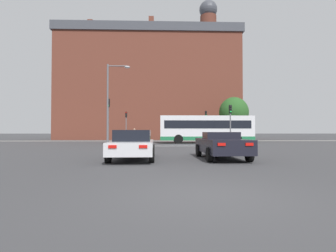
{
  "coord_description": "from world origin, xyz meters",
  "views": [
    {
      "loc": [
        -0.85,
        -5.36,
        1.3
      ],
      "look_at": [
        0.06,
        23.21,
        1.95
      ],
      "focal_mm": 28.0,
      "sensor_mm": 36.0,
      "label": 1
    }
  ],
  "objects_px": {
    "traffic_light_near_right": "(230,118)",
    "pedestrian_waiting": "(216,134)",
    "bus_crossing_lead": "(206,129)",
    "pedestrian_walking_west": "(228,135)",
    "traffic_light_far_right": "(206,121)",
    "street_lamp_junction": "(111,96)",
    "traffic_light_far_left": "(126,121)",
    "car_saloon_left": "(133,144)",
    "car_roadster_right": "(221,145)",
    "pedestrian_walking_east": "(134,134)",
    "traffic_light_near_left": "(108,114)"
  },
  "relations": [
    {
      "from": "car_roadster_right",
      "to": "street_lamp_junction",
      "type": "distance_m",
      "value": 13.96
    },
    {
      "from": "car_roadster_right",
      "to": "pedestrian_waiting",
      "type": "relative_size",
      "value": 2.77
    },
    {
      "from": "bus_crossing_lead",
      "to": "pedestrian_walking_west",
      "type": "distance_m",
      "value": 8.33
    },
    {
      "from": "traffic_light_near_left",
      "to": "traffic_light_near_right",
      "type": "bearing_deg",
      "value": -0.3
    },
    {
      "from": "pedestrian_waiting",
      "to": "pedestrian_walking_west",
      "type": "height_order",
      "value": "pedestrian_waiting"
    },
    {
      "from": "street_lamp_junction",
      "to": "pedestrian_walking_east",
      "type": "relative_size",
      "value": 4.14
    },
    {
      "from": "car_roadster_right",
      "to": "traffic_light_near_left",
      "type": "distance_m",
      "value": 14.92
    },
    {
      "from": "car_roadster_right",
      "to": "traffic_light_far_left",
      "type": "distance_m",
      "value": 26.05
    },
    {
      "from": "traffic_light_far_left",
      "to": "pedestrian_waiting",
      "type": "height_order",
      "value": "traffic_light_far_left"
    },
    {
      "from": "traffic_light_near_left",
      "to": "street_lamp_junction",
      "type": "bearing_deg",
      "value": -66.83
    },
    {
      "from": "car_saloon_left",
      "to": "pedestrian_walking_east",
      "type": "bearing_deg",
      "value": 94.33
    },
    {
      "from": "traffic_light_near_right",
      "to": "pedestrian_waiting",
      "type": "height_order",
      "value": "traffic_light_near_right"
    },
    {
      "from": "car_roadster_right",
      "to": "pedestrian_walking_east",
      "type": "bearing_deg",
      "value": 103.15
    },
    {
      "from": "car_saloon_left",
      "to": "pedestrian_walking_east",
      "type": "height_order",
      "value": "pedestrian_walking_east"
    },
    {
      "from": "traffic_light_far_left",
      "to": "street_lamp_junction",
      "type": "xyz_separation_m",
      "value": [
        0.4,
        -13.56,
        1.72
      ]
    },
    {
      "from": "traffic_light_far_right",
      "to": "street_lamp_junction",
      "type": "xyz_separation_m",
      "value": [
        -10.96,
        -13.16,
        1.65
      ]
    },
    {
      "from": "traffic_light_near_right",
      "to": "traffic_light_near_left",
      "type": "bearing_deg",
      "value": 179.7
    },
    {
      "from": "pedestrian_walking_west",
      "to": "pedestrian_waiting",
      "type": "bearing_deg",
      "value": -21.54
    },
    {
      "from": "street_lamp_junction",
      "to": "pedestrian_walking_west",
      "type": "xyz_separation_m",
      "value": [
        14.1,
        13.41,
        -3.63
      ]
    },
    {
      "from": "traffic_light_far_left",
      "to": "traffic_light_near_right",
      "type": "bearing_deg",
      "value": -46.92
    },
    {
      "from": "pedestrian_walking_west",
      "to": "car_roadster_right",
      "type": "bearing_deg",
      "value": 95.49
    },
    {
      "from": "traffic_light_near_left",
      "to": "pedestrian_walking_east",
      "type": "height_order",
      "value": "traffic_light_near_left"
    },
    {
      "from": "traffic_light_far_right",
      "to": "traffic_light_near_right",
      "type": "height_order",
      "value": "traffic_light_far_right"
    },
    {
      "from": "traffic_light_near_right",
      "to": "street_lamp_junction",
      "type": "distance_m",
      "value": 11.41
    },
    {
      "from": "traffic_light_far_right",
      "to": "pedestrian_waiting",
      "type": "relative_size",
      "value": 2.7
    },
    {
      "from": "bus_crossing_lead",
      "to": "traffic_light_near_left",
      "type": "relative_size",
      "value": 2.38
    },
    {
      "from": "traffic_light_near_left",
      "to": "pedestrian_walking_east",
      "type": "bearing_deg",
      "value": 84.55
    },
    {
      "from": "bus_crossing_lead",
      "to": "traffic_light_near_right",
      "type": "xyz_separation_m",
      "value": [
        1.44,
        -5.18,
        0.96
      ]
    },
    {
      "from": "traffic_light_near_left",
      "to": "street_lamp_junction",
      "type": "xyz_separation_m",
      "value": [
        0.53,
        -1.23,
        1.55
      ]
    },
    {
      "from": "traffic_light_far_left",
      "to": "pedestrian_walking_east",
      "type": "xyz_separation_m",
      "value": [
        1.12,
        0.72,
        -1.75
      ]
    },
    {
      "from": "traffic_light_far_left",
      "to": "car_saloon_left",
      "type": "bearing_deg",
      "value": -81.97
    },
    {
      "from": "traffic_light_far_left",
      "to": "pedestrian_walking_west",
      "type": "height_order",
      "value": "traffic_light_far_left"
    },
    {
      "from": "car_saloon_left",
      "to": "pedestrian_walking_east",
      "type": "xyz_separation_m",
      "value": [
        -2.39,
        25.56,
        0.35
      ]
    },
    {
      "from": "bus_crossing_lead",
      "to": "pedestrian_walking_west",
      "type": "relative_size",
      "value": 6.8
    },
    {
      "from": "traffic_light_near_left",
      "to": "traffic_light_near_right",
      "type": "distance_m",
      "value": 11.72
    },
    {
      "from": "car_roadster_right",
      "to": "traffic_light_near_left",
      "type": "bearing_deg",
      "value": 120.9
    },
    {
      "from": "traffic_light_far_left",
      "to": "pedestrian_walking_east",
      "type": "distance_m",
      "value": 2.19
    },
    {
      "from": "street_lamp_junction",
      "to": "traffic_light_far_right",
      "type": "bearing_deg",
      "value": 50.23
    },
    {
      "from": "street_lamp_junction",
      "to": "traffic_light_near_left",
      "type": "bearing_deg",
      "value": 113.17
    },
    {
      "from": "car_saloon_left",
      "to": "street_lamp_junction",
      "type": "distance_m",
      "value": 12.31
    },
    {
      "from": "traffic_light_far_right",
      "to": "pedestrian_waiting",
      "type": "distance_m",
      "value": 3.04
    },
    {
      "from": "street_lamp_junction",
      "to": "pedestrian_walking_east",
      "type": "height_order",
      "value": "street_lamp_junction"
    },
    {
      "from": "traffic_light_near_left",
      "to": "pedestrian_waiting",
      "type": "relative_size",
      "value": 2.81
    },
    {
      "from": "bus_crossing_lead",
      "to": "street_lamp_junction",
      "type": "bearing_deg",
      "value": 123.08
    },
    {
      "from": "bus_crossing_lead",
      "to": "pedestrian_walking_west",
      "type": "bearing_deg",
      "value": -31.68
    },
    {
      "from": "car_roadster_right",
      "to": "traffic_light_near_right",
      "type": "bearing_deg",
      "value": 71.37
    },
    {
      "from": "traffic_light_far_left",
      "to": "car_roadster_right",
      "type": "bearing_deg",
      "value": -72.62
    },
    {
      "from": "pedestrian_waiting",
      "to": "pedestrian_walking_east",
      "type": "distance_m",
      "value": 12.02
    },
    {
      "from": "car_roadster_right",
      "to": "traffic_light_near_right",
      "type": "xyz_separation_m",
      "value": [
        3.83,
        12.39,
        1.96
      ]
    },
    {
      "from": "pedestrian_waiting",
      "to": "pedestrian_walking_west",
      "type": "relative_size",
      "value": 1.02
    }
  ]
}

